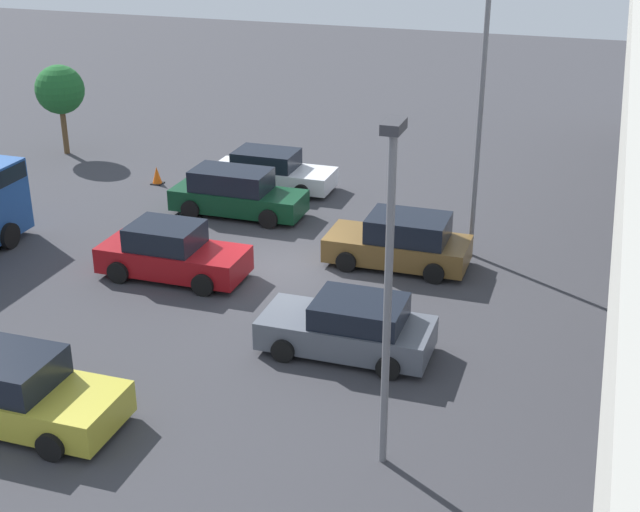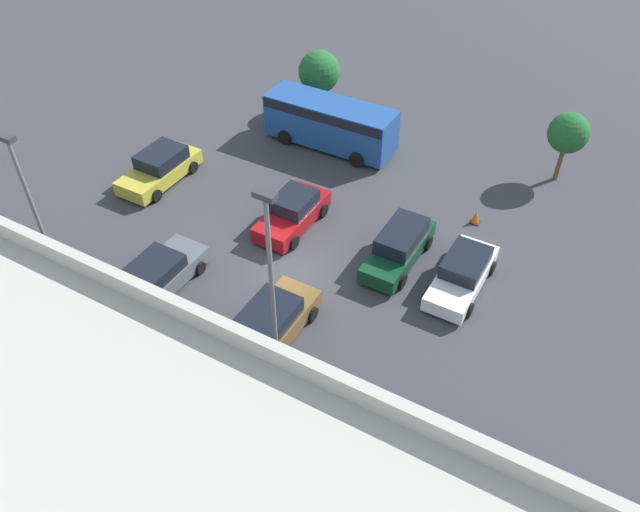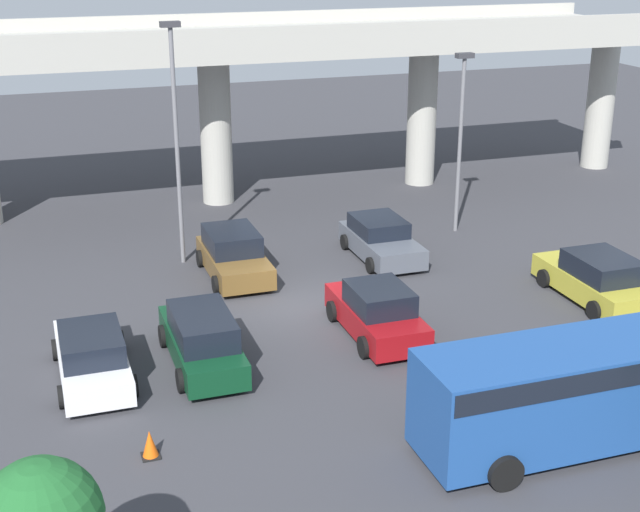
# 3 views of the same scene
# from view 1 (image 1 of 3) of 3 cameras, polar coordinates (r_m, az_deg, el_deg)

# --- Properties ---
(ground_plane) EXTENTS (91.25, 91.25, 0.00)m
(ground_plane) POSITION_cam_1_polar(r_m,az_deg,el_deg) (27.65, -2.60, -0.87)
(ground_plane) COLOR #38383D
(parked_car_0) EXTENTS (2.06, 4.74, 1.50)m
(parked_car_0) POSITION_cam_1_polar(r_m,az_deg,el_deg) (34.59, -3.14, 5.44)
(parked_car_0) COLOR silver
(parked_car_0) RESTS_ON ground_plane
(parked_car_1) EXTENTS (1.98, 4.78, 1.67)m
(parked_car_1) POSITION_cam_1_polar(r_m,az_deg,el_deg) (31.93, -5.38, 4.00)
(parked_car_1) COLOR #0C381E
(parked_car_1) RESTS_ON ground_plane
(parked_car_2) EXTENTS (2.17, 4.41, 1.65)m
(parked_car_2) POSITION_cam_1_polar(r_m,az_deg,el_deg) (27.75, 5.19, 0.89)
(parked_car_2) COLOR brown
(parked_car_2) RESTS_ON ground_plane
(parked_car_3) EXTENTS (2.08, 4.47, 1.67)m
(parked_car_3) POSITION_cam_1_polar(r_m,az_deg,el_deg) (27.24, -9.48, 0.18)
(parked_car_3) COLOR maroon
(parked_car_3) RESTS_ON ground_plane
(parked_car_4) EXTENTS (2.17, 4.38, 1.50)m
(parked_car_4) POSITION_cam_1_polar(r_m,az_deg,el_deg) (22.71, 1.91, -4.59)
(parked_car_4) COLOR #515660
(parked_car_4) RESTS_ON ground_plane
(parked_car_5) EXTENTS (2.25, 4.78, 1.64)m
(parked_car_5) POSITION_cam_1_polar(r_m,az_deg,el_deg) (21.11, -19.02, -8.18)
(parked_car_5) COLOR gold
(parked_car_5) RESTS_ON ground_plane
(lamp_post_near_aisle) EXTENTS (0.70, 0.35, 8.85)m
(lamp_post_near_aisle) POSITION_cam_1_polar(r_m,az_deg,el_deg) (27.49, 10.29, 9.95)
(lamp_post_near_aisle) COLOR slate
(lamp_post_near_aisle) RESTS_ON ground_plane
(lamp_post_mid_lot) EXTENTS (0.70, 0.35, 7.30)m
(lamp_post_mid_lot) POSITION_cam_1_polar(r_m,az_deg,el_deg) (17.03, 4.42, -1.10)
(lamp_post_mid_lot) COLOR slate
(lamp_post_mid_lot) RESTS_ON ground_plane
(tree_front_left) EXTENTS (2.08, 2.08, 3.86)m
(tree_front_left) POSITION_cam_1_polar(r_m,az_deg,el_deg) (40.04, -16.32, 10.16)
(tree_front_left) COLOR brown
(tree_front_left) RESTS_ON ground_plane
(traffic_cone) EXTENTS (0.44, 0.44, 0.70)m
(traffic_cone) POSITION_cam_1_polar(r_m,az_deg,el_deg) (35.75, -10.40, 5.07)
(traffic_cone) COLOR black
(traffic_cone) RESTS_ON ground_plane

